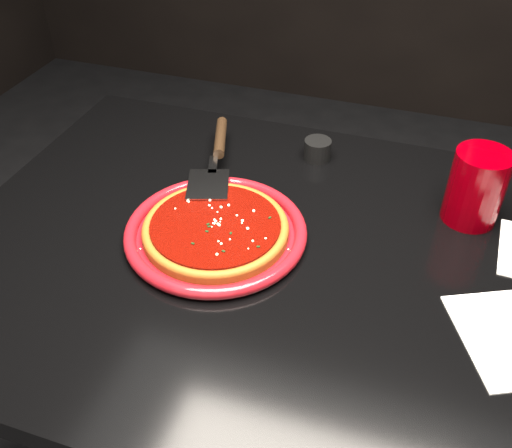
{
  "coord_description": "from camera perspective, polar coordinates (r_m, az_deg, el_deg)",
  "views": [
    {
      "loc": [
        0.12,
        -0.66,
        1.37
      ],
      "look_at": [
        -0.11,
        0.03,
        0.77
      ],
      "focal_mm": 40.0,
      "sensor_mm": 36.0,
      "label": 1
    }
  ],
  "objects": [
    {
      "name": "pizza_sauce",
      "position": [
        0.93,
        -4.08,
        -0.13
      ],
      "size": [
        0.28,
        0.28,
        0.01
      ],
      "primitive_type": "cylinder",
      "rotation": [
        0.0,
        0.0,
        -0.36
      ],
      "color": "#690902",
      "rests_on": "plate"
    },
    {
      "name": "basil_flecks",
      "position": [
        0.93,
        -4.09,
        0.11
      ],
      "size": [
        0.19,
        0.19,
        0.0
      ],
      "primitive_type": null,
      "color": "black",
      "rests_on": "plate"
    },
    {
      "name": "ramekin",
      "position": [
        1.14,
        6.17,
        7.41
      ],
      "size": [
        0.07,
        0.07,
        0.04
      ],
      "primitive_type": "cylinder",
      "rotation": [
        0.0,
        0.0,
        0.33
      ],
      "color": "black",
      "rests_on": "table"
    },
    {
      "name": "pizza_server",
      "position": [
        1.07,
        -4.04,
        6.66
      ],
      "size": [
        0.18,
        0.32,
        0.02
      ],
      "primitive_type": null,
      "rotation": [
        0.0,
        0.0,
        0.32
      ],
      "color": "#B6B9BD",
      "rests_on": "plate"
    },
    {
      "name": "pizza_crust",
      "position": [
        0.94,
        -4.05,
        -0.62
      ],
      "size": [
        0.31,
        0.31,
        0.01
      ],
      "primitive_type": "cylinder",
      "rotation": [
        0.0,
        0.0,
        -0.36
      ],
      "color": "brown",
      "rests_on": "plate"
    },
    {
      "name": "parmesan_dusting",
      "position": [
        0.93,
        -4.09,
        0.15
      ],
      "size": [
        0.21,
        0.21,
        0.01
      ],
      "primitive_type": null,
      "color": "#FCF4C7",
      "rests_on": "plate"
    },
    {
      "name": "cup",
      "position": [
        1.02,
        21.16,
        3.47
      ],
      "size": [
        0.1,
        0.1,
        0.13
      ],
      "primitive_type": "cylinder",
      "rotation": [
        0.0,
        0.0,
        0.05
      ],
      "color": "#780007",
      "rests_on": "table"
    },
    {
      "name": "pizza_crust_rim",
      "position": [
        0.94,
        -4.07,
        -0.34
      ],
      "size": [
        0.31,
        0.31,
        0.02
      ],
      "primitive_type": "torus",
      "rotation": [
        0.0,
        0.0,
        -0.36
      ],
      "color": "brown",
      "rests_on": "plate"
    },
    {
      "name": "plate",
      "position": [
        0.94,
        -4.04,
        -0.78
      ],
      "size": [
        0.39,
        0.39,
        0.02
      ],
      "primitive_type": "cylinder",
      "rotation": [
        0.0,
        0.0,
        -0.36
      ],
      "color": "maroon",
      "rests_on": "table"
    },
    {
      "name": "table",
      "position": [
        1.2,
        4.57,
        -16.74
      ],
      "size": [
        1.2,
        0.8,
        0.75
      ],
      "primitive_type": "cube",
      "color": "black",
      "rests_on": "floor"
    }
  ]
}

